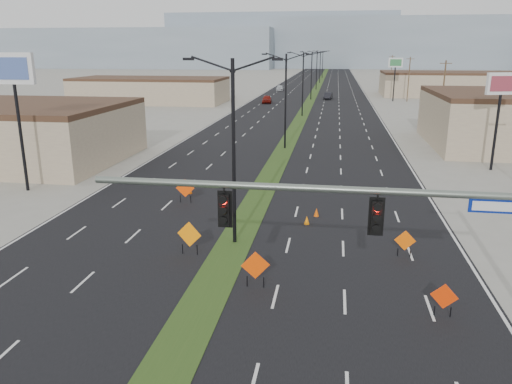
# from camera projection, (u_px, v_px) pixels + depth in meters

# --- Properties ---
(ground) EXTENTS (600.00, 600.00, 0.00)m
(ground) POSITION_uv_depth(u_px,v_px,m) (164.00, 375.00, 16.56)
(ground) COLOR gray
(ground) RESTS_ON ground
(road_surface) EXTENTS (25.00, 400.00, 0.02)m
(road_surface) POSITION_uv_depth(u_px,v_px,m) (312.00, 98.00, 111.53)
(road_surface) COLOR black
(road_surface) RESTS_ON ground
(median_strip) EXTENTS (2.00, 400.00, 0.04)m
(median_strip) POSITION_uv_depth(u_px,v_px,m) (312.00, 98.00, 111.53)
(median_strip) COLOR #2B4819
(median_strip) RESTS_ON ground
(building_sw_far) EXTENTS (30.00, 14.00, 4.50)m
(building_sw_far) POSITION_uv_depth(u_px,v_px,m) (151.00, 91.00, 101.44)
(building_sw_far) COLOR tan
(building_sw_far) RESTS_ON ground
(building_se_far) EXTENTS (44.00, 16.00, 5.00)m
(building_se_far) POSITION_uv_depth(u_px,v_px,m) (480.00, 85.00, 114.67)
(building_se_far) COLOR tan
(building_se_far) RESTS_ON ground
(mesa_west) EXTENTS (180.00, 50.00, 22.00)m
(mesa_west) POSITION_uv_depth(u_px,v_px,m) (125.00, 49.00, 297.37)
(mesa_west) COLOR gray
(mesa_west) RESTS_ON ground
(mesa_center) EXTENTS (220.00, 50.00, 28.00)m
(mesa_center) POSITION_uv_depth(u_px,v_px,m) (398.00, 43.00, 291.66)
(mesa_center) COLOR gray
(mesa_center) RESTS_ON ground
(mesa_backdrop) EXTENTS (140.00, 50.00, 32.00)m
(mesa_backdrop) POSITION_uv_depth(u_px,v_px,m) (282.00, 41.00, 320.55)
(mesa_backdrop) COLOR gray
(mesa_backdrop) RESTS_ON ground
(signal_mast) EXTENTS (16.30, 0.60, 8.00)m
(signal_mast) POSITION_uv_depth(u_px,v_px,m) (435.00, 233.00, 15.86)
(signal_mast) COLOR slate
(signal_mast) RESTS_ON ground
(streetlight_0) EXTENTS (5.15, 0.24, 10.02)m
(streetlight_0) POSITION_uv_depth(u_px,v_px,m) (234.00, 147.00, 26.46)
(streetlight_0) COLOR black
(streetlight_0) RESTS_ON ground
(streetlight_1) EXTENTS (5.15, 0.24, 10.02)m
(streetlight_1) POSITION_uv_depth(u_px,v_px,m) (286.00, 98.00, 53.06)
(streetlight_1) COLOR black
(streetlight_1) RESTS_ON ground
(streetlight_2) EXTENTS (5.15, 0.24, 10.02)m
(streetlight_2) POSITION_uv_depth(u_px,v_px,m) (303.00, 82.00, 79.65)
(streetlight_2) COLOR black
(streetlight_2) RESTS_ON ground
(streetlight_3) EXTENTS (5.15, 0.24, 10.02)m
(streetlight_3) POSITION_uv_depth(u_px,v_px,m) (311.00, 74.00, 106.24)
(streetlight_3) COLOR black
(streetlight_3) RESTS_ON ground
(streetlight_4) EXTENTS (5.15, 0.24, 10.02)m
(streetlight_4) POSITION_uv_depth(u_px,v_px,m) (317.00, 69.00, 132.84)
(streetlight_4) COLOR black
(streetlight_4) RESTS_ON ground
(streetlight_5) EXTENTS (5.15, 0.24, 10.02)m
(streetlight_5) POSITION_uv_depth(u_px,v_px,m) (320.00, 66.00, 159.43)
(streetlight_5) COLOR black
(streetlight_5) RESTS_ON ground
(streetlight_6) EXTENTS (5.15, 0.24, 10.02)m
(streetlight_6) POSITION_uv_depth(u_px,v_px,m) (323.00, 63.00, 186.02)
(streetlight_6) COLOR black
(streetlight_6) RESTS_ON ground
(utility_pole_1) EXTENTS (1.60, 0.20, 9.00)m
(utility_pole_1) POSITION_uv_depth(u_px,v_px,m) (443.00, 92.00, 69.27)
(utility_pole_1) COLOR #4C3823
(utility_pole_1) RESTS_ON ground
(utility_pole_2) EXTENTS (1.60, 0.20, 9.00)m
(utility_pole_2) POSITION_uv_depth(u_px,v_px,m) (409.00, 79.00, 102.51)
(utility_pole_2) COLOR #4C3823
(utility_pole_2) RESTS_ON ground
(utility_pole_3) EXTENTS (1.60, 0.20, 9.00)m
(utility_pole_3) POSITION_uv_depth(u_px,v_px,m) (391.00, 71.00, 135.76)
(utility_pole_3) COLOR #4C3823
(utility_pole_3) RESTS_ON ground
(car_left) EXTENTS (2.26, 4.71, 1.55)m
(car_left) POSITION_uv_depth(u_px,v_px,m) (267.00, 99.00, 100.56)
(car_left) COLOR maroon
(car_left) RESTS_ON ground
(car_mid) EXTENTS (1.94, 4.51, 1.44)m
(car_mid) POSITION_uv_depth(u_px,v_px,m) (328.00, 96.00, 108.11)
(car_mid) COLOR black
(car_mid) RESTS_ON ground
(car_far) EXTENTS (2.04, 4.53, 1.29)m
(car_far) POSITION_uv_depth(u_px,v_px,m) (280.00, 88.00, 131.06)
(car_far) COLOR silver
(car_far) RESTS_ON ground
(construction_sign_1) EXTENTS (1.36, 0.30, 1.83)m
(construction_sign_1) POSITION_uv_depth(u_px,v_px,m) (189.00, 235.00, 26.01)
(construction_sign_1) COLOR orange
(construction_sign_1) RESTS_ON ground
(construction_sign_2) EXTENTS (1.30, 0.16, 1.74)m
(construction_sign_2) POSITION_uv_depth(u_px,v_px,m) (185.00, 189.00, 34.89)
(construction_sign_2) COLOR #ED4105
(construction_sign_2) RESTS_ON ground
(construction_sign_3) EXTENTS (1.28, 0.36, 1.74)m
(construction_sign_3) POSITION_uv_depth(u_px,v_px,m) (255.00, 266.00, 22.40)
(construction_sign_3) COLOR #E94104
(construction_sign_3) RESTS_ON ground
(construction_sign_4) EXTENTS (1.09, 0.11, 1.45)m
(construction_sign_4) POSITION_uv_depth(u_px,v_px,m) (405.00, 242.00, 25.81)
(construction_sign_4) COLOR #EC5704
(construction_sign_4) RESTS_ON ground
(construction_sign_5) EXTENTS (1.06, 0.30, 1.44)m
(construction_sign_5) POSITION_uv_depth(u_px,v_px,m) (444.00, 298.00, 19.98)
(construction_sign_5) COLOR red
(construction_sign_5) RESTS_ON ground
(cone_0) EXTENTS (0.37, 0.37, 0.54)m
(cone_0) POSITION_uv_depth(u_px,v_px,m) (185.00, 232.00, 28.79)
(cone_0) COLOR #F46405
(cone_0) RESTS_ON ground
(cone_1) EXTENTS (0.43, 0.43, 0.55)m
(cone_1) POSITION_uv_depth(u_px,v_px,m) (307.00, 220.00, 30.76)
(cone_1) COLOR orange
(cone_1) RESTS_ON ground
(cone_2) EXTENTS (0.42, 0.42, 0.56)m
(cone_2) POSITION_uv_depth(u_px,v_px,m) (316.00, 212.00, 32.24)
(cone_2) COLOR #E25004
(cone_2) RESTS_ON ground
(cone_3) EXTENTS (0.45, 0.45, 0.67)m
(cone_3) POSITION_uv_depth(u_px,v_px,m) (189.00, 189.00, 37.34)
(cone_3) COLOR #DD4F04
(cone_3) RESTS_ON ground
(pole_sign_west) EXTENTS (3.34, 0.45, 10.22)m
(pole_sign_west) POSITION_uv_depth(u_px,v_px,m) (13.00, 79.00, 36.03)
(pole_sign_west) COLOR black
(pole_sign_west) RESTS_ON ground
(pole_sign_east_near) EXTENTS (2.77, 1.12, 8.53)m
(pole_sign_east_near) POSITION_uv_depth(u_px,v_px,m) (501.00, 92.00, 42.94)
(pole_sign_east_near) COLOR black
(pole_sign_east_near) RESTS_ON ground
(pole_sign_east_far) EXTENTS (2.89, 0.58, 8.80)m
(pole_sign_east_far) POSITION_uv_depth(u_px,v_px,m) (395.00, 66.00, 102.53)
(pole_sign_east_far) COLOR black
(pole_sign_east_far) RESTS_ON ground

